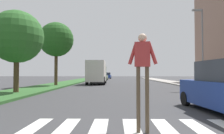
{
  "coord_description": "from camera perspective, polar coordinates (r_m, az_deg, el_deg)",
  "views": [
    {
      "loc": [
        -0.43,
        0.69,
        1.49
      ],
      "look_at": [
        -0.68,
        12.95,
        1.86
      ],
      "focal_mm": 32.6,
      "sensor_mm": 36.0,
      "label": 1
    }
  ],
  "objects": [
    {
      "name": "sedan_distant",
      "position": [
        42.27,
        -2.7,
        -2.71
      ],
      "size": [
        2.18,
        4.49,
        1.67
      ],
      "color": "gray",
      "rests_on": "ground_plane"
    },
    {
      "name": "tree_mid",
      "position": [
        16.1,
        -25.14,
        7.64
      ],
      "size": [
        3.74,
        3.74,
        5.8
      ],
      "color": "#4C3823",
      "rests_on": "median_strip"
    },
    {
      "name": "crosswalk",
      "position": [
        5.74,
        5.67,
        -16.7
      ],
      "size": [
        5.85,
        2.2,
        0.01
      ],
      "color": "silver",
      "rests_on": "ground_plane"
    },
    {
      "name": "street_lamp_right",
      "position": [
        21.38,
        23.81,
        6.76
      ],
      "size": [
        1.02,
        0.24,
        7.5
      ],
      "color": "slate",
      "rests_on": "sidewalk_right"
    },
    {
      "name": "truck_box_delivery",
      "position": [
        27.69,
        -4.3,
        -1.44
      ],
      "size": [
        2.4,
        6.2,
        3.1
      ],
      "color": "gray",
      "rests_on": "ground_plane"
    },
    {
      "name": "sedan_midblock",
      "position": [
        26.95,
        -4.02,
        -3.19
      ],
      "size": [
        2.16,
        4.31,
        1.76
      ],
      "color": "black",
      "rests_on": "ground_plane"
    },
    {
      "name": "median_strip",
      "position": [
        28.28,
        -13.62,
        -4.56
      ],
      "size": [
        3.56,
        64.0,
        0.15
      ],
      "primitive_type": "cube",
      "color": "#2D5B28",
      "rests_on": "ground_plane"
    },
    {
      "name": "tree_far",
      "position": [
        24.05,
        -15.37,
        7.39
      ],
      "size": [
        3.88,
        3.88,
        7.1
      ],
      "color": "#4C3823",
      "rests_on": "median_strip"
    },
    {
      "name": "ground_plane",
      "position": [
        29.35,
        2.03,
        -4.65
      ],
      "size": [
        140.0,
        140.0,
        0.0
      ],
      "primitive_type": "plane",
      "color": "#38383A"
    },
    {
      "name": "sedan_far_horizon",
      "position": [
        55.82,
        -1.22,
        -2.48
      ],
      "size": [
        1.93,
        4.13,
        1.67
      ],
      "color": "navy",
      "rests_on": "ground_plane"
    },
    {
      "name": "sidewalk_right",
      "position": [
        28.72,
        19.01,
        -4.47
      ],
      "size": [
        3.0,
        64.0,
        0.15
      ],
      "primitive_type": "cube",
      "color": "#9E9991",
      "rests_on": "ground_plane"
    },
    {
      "name": "pedestrian_performer",
      "position": [
        5.17,
        8.57,
        0.21
      ],
      "size": [
        0.75,
        0.31,
        2.49
      ],
      "color": "brown",
      "rests_on": "ground_plane"
    }
  ]
}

